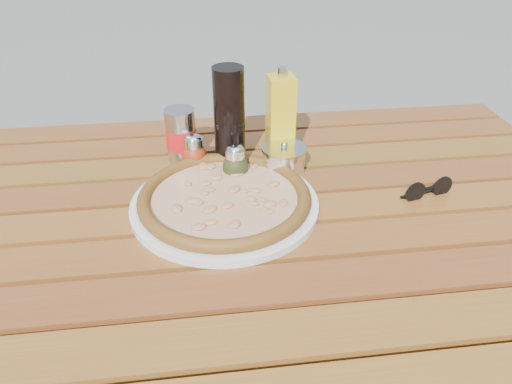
{
  "coord_description": "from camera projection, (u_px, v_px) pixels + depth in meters",
  "views": [
    {
      "loc": [
        -0.1,
        -0.78,
        1.29
      ],
      "look_at": [
        0.0,
        0.02,
        0.78
      ],
      "focal_mm": 35.0,
      "sensor_mm": 36.0,
      "label": 1
    }
  ],
  "objects": [
    {
      "name": "plate",
      "position": [
        225.0,
        204.0,
        0.96
      ],
      "size": [
        0.46,
        0.46,
        0.01
      ],
      "primitive_type": "cylinder",
      "rotation": [
        0.0,
        0.0,
        0.32
      ],
      "color": "silver",
      "rests_on": "table"
    },
    {
      "name": "dark_bottle",
      "position": [
        229.0,
        118.0,
        1.05
      ],
      "size": [
        0.09,
        0.09,
        0.22
      ],
      "primitive_type": "cylinder",
      "rotation": [
        0.0,
        0.0,
        -0.43
      ],
      "color": "black",
      "rests_on": "table"
    },
    {
      "name": "pizza",
      "position": [
        224.0,
        198.0,
        0.95
      ],
      "size": [
        0.44,
        0.44,
        0.03
      ],
      "rotation": [
        0.0,
        0.0,
        0.47
      ],
      "color": "beige",
      "rests_on": "plate"
    },
    {
      "name": "pepper_shaker",
      "position": [
        194.0,
        153.0,
        1.07
      ],
      "size": [
        0.07,
        0.07,
        0.08
      ],
      "rotation": [
        0.0,
        0.0,
        -0.42
      ],
      "color": "#A23012",
      "rests_on": "table"
    },
    {
      "name": "sunglasses",
      "position": [
        428.0,
        190.0,
        0.99
      ],
      "size": [
        0.11,
        0.05,
        0.04
      ],
      "rotation": [
        0.0,
        0.0,
        0.23
      ],
      "color": "black",
      "rests_on": "table"
    },
    {
      "name": "oregano_shaker",
      "position": [
        236.0,
        164.0,
        1.03
      ],
      "size": [
        0.05,
        0.05,
        0.08
      ],
      "rotation": [
        0.0,
        0.0,
        0.02
      ],
      "color": "#333A17",
      "rests_on": "table"
    },
    {
      "name": "parmesan_tin",
      "position": [
        284.0,
        159.0,
        1.06
      ],
      "size": [
        0.12,
        0.12,
        0.07
      ],
      "rotation": [
        0.0,
        0.0,
        -0.3
      ],
      "color": "white",
      "rests_on": "table"
    },
    {
      "name": "olive_oil_cruet",
      "position": [
        280.0,
        118.0,
        1.08
      ],
      "size": [
        0.06,
        0.06,
        0.21
      ],
      "rotation": [
        0.0,
        0.0,
        0.07
      ],
      "color": "gold",
      "rests_on": "table"
    },
    {
      "name": "table",
      "position": [
        257.0,
        242.0,
        0.99
      ],
      "size": [
        1.4,
        0.9,
        0.75
      ],
      "color": "#37220C",
      "rests_on": "ground"
    },
    {
      "name": "soda_can",
      "position": [
        181.0,
        136.0,
        1.09
      ],
      "size": [
        0.08,
        0.08,
        0.12
      ],
      "rotation": [
        0.0,
        0.0,
        -0.22
      ],
      "color": "#BDBDC1",
      "rests_on": "table"
    }
  ]
}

